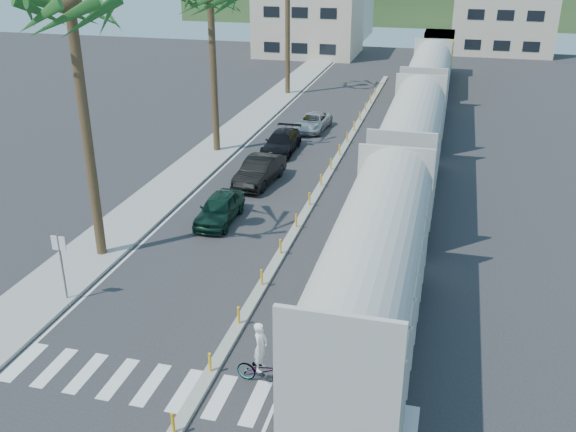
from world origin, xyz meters
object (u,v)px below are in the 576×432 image
object	(u,v)px
street_sign	(61,258)
car_second	(260,171)
car_lead	(219,208)
cyclist	(263,365)

from	to	relation	value
street_sign	car_second	size ratio (longest dim) A/B	0.61
street_sign	car_second	distance (m)	15.31
car_lead	cyclist	distance (m)	13.36
car_second	cyclist	bearing A→B (deg)	-67.48
cyclist	car_second	bearing A→B (deg)	22.76
car_lead	car_second	world-z (taller)	car_second
car_lead	cyclist	size ratio (longest dim) A/B	1.88
street_sign	car_second	world-z (taller)	street_sign
street_sign	cyclist	xyz separation A→B (m)	(9.15, -2.97, -1.24)
car_lead	street_sign	bearing A→B (deg)	-110.86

